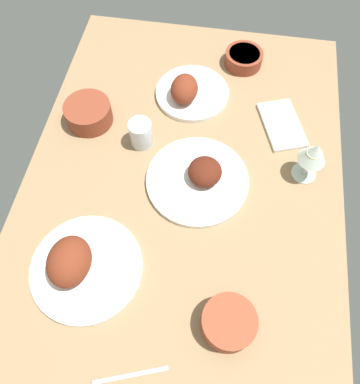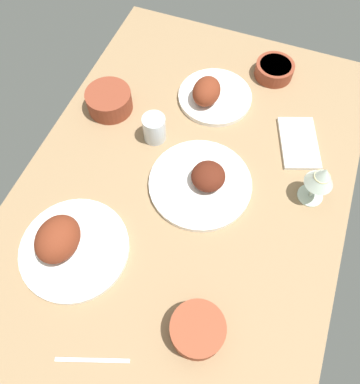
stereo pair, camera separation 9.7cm
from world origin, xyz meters
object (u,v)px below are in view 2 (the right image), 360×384
Objects in this scene: plate_far_side at (202,182)px; bowl_potatoes at (274,69)px; bowl_soup at (109,100)px; fork_loose at (93,360)px; water_tumbler at (154,128)px; wine_glass at (321,178)px; bowl_onions at (198,330)px; plate_center_main at (211,94)px; plate_near_viewer at (66,244)px; folded_napkin at (299,143)px.

plate_far_side is 49.03cm from bowl_potatoes.
plate_far_side is at bearing 65.74° from bowl_soup.
water_tumbler is at bearing 80.17° from fork_loose.
bowl_onions is at bearing -21.30° from wine_glass.
bowl_onions is 48.49cm from wine_glass.
fork_loose is (58.77, -37.41, -9.53)cm from wine_glass.
plate_near_viewer is (60.42, -18.30, 0.62)cm from plate_center_main.
plate_near_viewer is 66.71cm from wine_glass.
bowl_potatoes is at bearing -177.82° from bowl_onions.
plate_far_side is at bearing -43.70° from folded_napkin.
plate_far_side is at bearing 139.13° from plate_near_viewer.
plate_near_viewer is 2.22× the size of bowl_onions.
plate_center_main is at bearing -165.99° from plate_far_side.
bowl_onions is at bearing 32.23° from water_tumbler.
plate_center_main reaches higher than bowl_soup.
water_tumbler reaches higher than bowl_onions.
wine_glass reaches higher than bowl_soup.
bowl_potatoes is 46.64cm from wine_glass.
water_tumbler is at bearing -72.76° from folded_napkin.
bowl_potatoes is at bearing 61.13° from fork_loose.
bowl_potatoes is 46.42cm from water_tumbler.
water_tumbler is at bearing -29.42° from plate_center_main.
fork_loose is at bearing 9.56° from water_tumbler.
folded_napkin reaches higher than fork_loose.
plate_center_main is 32.01cm from bowl_soup.
bowl_soup is (-46.30, -10.42, 0.19)cm from plate_near_viewer.
water_tumbler reaches higher than bowl_potatoes.
plate_center_main reaches higher than water_tumbler.
wine_glass is at bearing 158.70° from bowl_onions.
bowl_onions is at bearing 17.27° from plate_far_side.
plate_near_viewer is at bearing -42.15° from folded_napkin.
bowl_soup is at bearing -167.32° from plate_near_viewer.
plate_center_main is at bearing -41.96° from bowl_potatoes.
wine_glass reaches higher than bowl_onions.
bowl_potatoes is at bearing 144.14° from water_tumbler.
wine_glass is at bearing 82.00° from bowl_soup.
water_tumbler is (5.67, 17.56, 0.76)cm from bowl_soup.
fork_loose is (99.90, -16.68, -2.15)cm from bowl_potatoes.
plate_near_viewer reaches higher than plate_center_main.
bowl_soup is at bearing -107.89° from water_tumbler.
bowl_soup is 66.42cm from wine_glass.
fork_loose is at bearing 39.14° from plate_near_viewer.
plate_near_viewer reaches higher than bowl_onions.
folded_napkin is (-23.49, 22.45, -1.25)cm from plate_far_side.
bowl_onions is 0.90× the size of bowl_soup.
bowl_potatoes reaches higher than folded_napkin.
plate_center_main is 23.96cm from bowl_potatoes.
wine_glass is at bearing 26.75° from bowl_potatoes.
wine_glass is (9.20, 65.46, 6.42)cm from bowl_soup.
fork_loose is (51.60, -8.27, -1.45)cm from plate_far_side.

